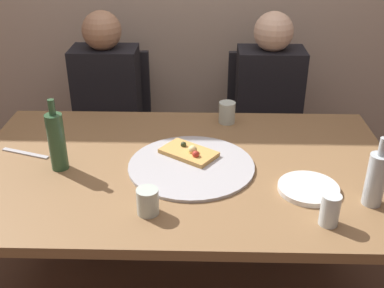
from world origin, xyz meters
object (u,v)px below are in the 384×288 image
Objects in this scene: guest_in_beanie at (269,113)px; wine_glass at (148,201)px; tumbler_near at (330,210)px; chair_left at (112,120)px; guest_in_sweater at (105,111)px; pizza_slice_last at (189,152)px; dining_table at (183,179)px; beer_bottle at (57,141)px; pizza_tray at (191,166)px; plate_stack at (308,188)px; tumbler_far at (227,112)px; table_knife at (25,153)px; wine_bottle at (376,178)px; chair_right at (265,122)px.

wine_glass is at bearing 63.32° from guest_in_beanie.
guest_in_beanie reaches higher than tumbler_near.
chair_left is 0.77× the size of guest_in_sweater.
dining_table is at bearing -111.80° from pizza_slice_last.
tumbler_near is 1.19× the size of wine_glass.
pizza_slice_last is 0.88× the size of beer_bottle.
plate_stack reaches higher than pizza_tray.
guest_in_beanie is at bearing 92.36° from tumbler_near.
tumbler_far reaches higher than wine_glass.
dining_table is 0.51m from beer_bottle.
tumbler_near reaches higher than pizza_slice_last.
tumbler_near is (0.47, -0.43, 0.03)m from pizza_slice_last.
plate_stack is (0.56, 0.15, -0.04)m from wine_glass.
chair_left is at bearing -90.00° from guest_in_sweater.
guest_in_sweater is at bearing 93.26° from table_knife.
wine_glass is (-0.10, -0.32, 0.11)m from dining_table.
wine_bottle reaches higher than plate_stack.
tumbler_far is 0.63m from chair_right.
wine_glass is 0.68m from table_knife.
guest_in_beanie is (1.10, 0.69, -0.11)m from table_knife.
beer_bottle is (-0.50, -0.10, 0.10)m from pizza_slice_last.
guest_in_sweater is at bearing 134.73° from plate_stack.
pizza_tray is 1.72× the size of beer_bottle.
dining_table is 6.66× the size of wine_bottle.
tumbler_near is 1.48m from guest_in_sweater.
guest_in_sweater is (-0.49, 0.70, -0.13)m from pizza_slice_last.
beer_bottle is 0.83m from guest_in_sweater.
wine_glass is 1.15m from guest_in_sweater.
chair_right reaches higher than wine_glass.
beer_bottle is (-0.51, -0.02, 0.11)m from pizza_tray.
wine_glass is 1.22m from guest_in_beanie.
chair_right is at bearing -180.00° from chair_left.
guest_in_sweater is at bearing 138.25° from wine_bottle.
dining_table is at bearing 64.07° from chair_right.
plate_stack is at bearing 160.24° from wine_bottle.
dining_table is 0.08m from pizza_tray.
guest_in_beanie is (0.25, 0.36, -0.16)m from tumbler_far.
wine_glass is at bearing -114.08° from pizza_tray.
wine_bottle is at bearing -25.66° from pizza_slice_last.
guest_in_sweater reaches higher than pizza_slice_last.
chair_right is (0.41, 0.93, -0.24)m from pizza_tray.
chair_left is (-1.13, 1.16, -0.33)m from wine_bottle.
tumbler_far is 0.91m from table_knife.
wine_bottle is 0.28× the size of chair_left.
beer_bottle reaches higher than table_knife.
wine_bottle is 0.22× the size of guest_in_sweater.
chair_left is (-0.50, 0.93, -0.24)m from pizza_tray.
pizza_slice_last is at bearing 11.04° from beer_bottle.
chair_right is (0.91, 0.00, 0.00)m from chair_left.
wine_glass is at bearing -37.25° from beer_bottle.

